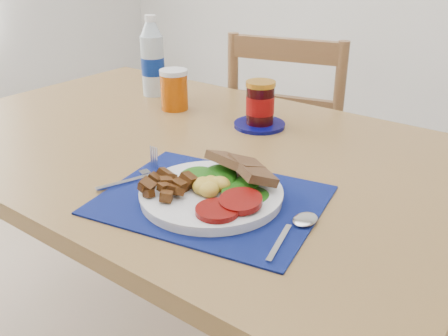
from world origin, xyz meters
name	(u,v)px	position (x,y,z in m)	size (l,w,h in m)	color
table	(186,171)	(0.00, 0.20, 0.67)	(1.40, 0.90, 0.75)	brown
chair_far	(290,132)	(-0.05, 0.83, 0.57)	(0.50, 0.49, 1.13)	brown
placemat	(211,200)	(0.24, 0.00, 0.75)	(0.41, 0.32, 0.00)	black
breakfast_plate	(208,190)	(0.24, -0.01, 0.77)	(0.27, 0.27, 0.07)	silver
fork	(137,176)	(0.06, -0.02, 0.76)	(0.05, 0.17, 0.00)	#B2B5BA
spoon	(297,227)	(0.43, 0.00, 0.76)	(0.04, 0.17, 0.00)	#B2B5BA
water_bottle	(153,61)	(-0.34, 0.44, 0.86)	(0.07, 0.07, 0.25)	#ADBFCC
juice_glass	(174,91)	(-0.19, 0.37, 0.80)	(0.08, 0.08, 0.11)	#AB4404
jam_on_saucer	(260,107)	(0.09, 0.40, 0.80)	(0.14, 0.14, 0.12)	#050753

